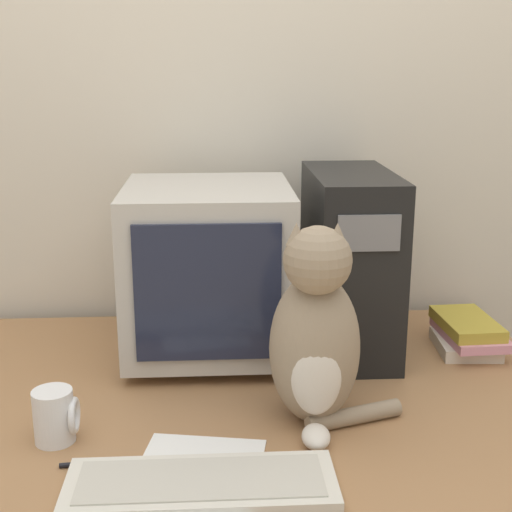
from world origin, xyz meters
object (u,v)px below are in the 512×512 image
at_px(keyboard, 201,484).
at_px(mug, 56,416).
at_px(book_stack, 467,334).
at_px(pen, 102,462).
at_px(crt_monitor, 208,269).
at_px(computer_tower, 349,262).
at_px(cat, 316,338).

xyz_separation_m(keyboard, mug, (-0.26, 0.17, 0.04)).
bearing_deg(keyboard, book_stack, 40.64).
bearing_deg(pen, mug, 137.29).
xyz_separation_m(crt_monitor, keyboard, (-0.01, -0.57, -0.20)).
height_order(crt_monitor, mug, crt_monitor).
bearing_deg(computer_tower, book_stack, -8.61).
bearing_deg(keyboard, crt_monitor, 88.71).
xyz_separation_m(book_stack, mug, (-0.89, -0.37, 0.01)).
distance_m(crt_monitor, keyboard, 0.60).
bearing_deg(cat, computer_tower, 75.25).
height_order(keyboard, book_stack, book_stack).
distance_m(computer_tower, book_stack, 0.33).
relative_size(cat, pen, 2.80).
distance_m(crt_monitor, computer_tower, 0.33).
bearing_deg(cat, book_stack, 43.10).
bearing_deg(crt_monitor, book_stack, -2.52).
height_order(keyboard, cat, cat).
distance_m(book_stack, pen, 0.92).
bearing_deg(cat, crt_monitor, 124.33).
bearing_deg(crt_monitor, mug, -124.92).
distance_m(computer_tower, cat, 0.39).
relative_size(crt_monitor, book_stack, 1.86).
bearing_deg(keyboard, mug, 147.52).
relative_size(cat, mug, 3.96).
bearing_deg(crt_monitor, cat, -60.44).
xyz_separation_m(computer_tower, mug, (-0.61, -0.41, -0.16)).
bearing_deg(book_stack, crt_monitor, 177.48).
height_order(computer_tower, pen, computer_tower).
distance_m(cat, mug, 0.50).
height_order(cat, book_stack, cat).
bearing_deg(keyboard, computer_tower, 59.33).
distance_m(computer_tower, mug, 0.75).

